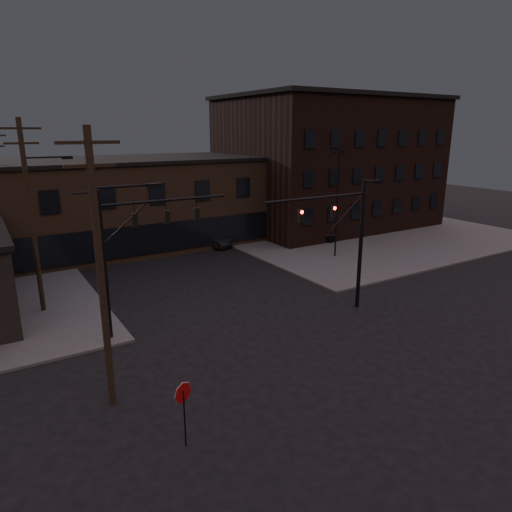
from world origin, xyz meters
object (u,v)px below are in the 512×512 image
(parked_car_lot_b, at_px, (319,227))
(parked_car_lot_a, at_px, (313,234))
(traffic_signal_near, at_px, (347,233))
(car_crossing, at_px, (211,239))
(traffic_signal_far, at_px, (128,246))
(stop_sign, at_px, (184,400))

(parked_car_lot_b, bearing_deg, parked_car_lot_a, 118.27)
(traffic_signal_near, bearing_deg, parked_car_lot_b, 54.69)
(traffic_signal_near, height_order, parked_car_lot_a, traffic_signal_near)
(traffic_signal_near, distance_m, car_crossing, 19.19)
(traffic_signal_near, relative_size, parked_car_lot_b, 1.70)
(parked_car_lot_a, xyz_separation_m, car_crossing, (-9.09, 4.17, -0.22))
(traffic_signal_far, bearing_deg, car_crossing, 51.26)
(traffic_signal_near, xyz_separation_m, parked_car_lot_b, (12.12, 17.11, -4.10))
(traffic_signal_far, xyz_separation_m, car_crossing, (12.22, 15.23, -4.29))
(stop_sign, distance_m, parked_car_lot_b, 34.74)
(parked_car_lot_a, height_order, car_crossing, parked_car_lot_a)
(parked_car_lot_a, xyz_separation_m, parked_car_lot_b, (2.89, 2.55, -0.11))
(parked_car_lot_a, relative_size, parked_car_lot_b, 0.99)
(traffic_signal_near, bearing_deg, parked_car_lot_a, 57.62)
(parked_car_lot_b, bearing_deg, car_crossing, 69.15)
(traffic_signal_far, height_order, stop_sign, traffic_signal_far)
(stop_sign, relative_size, car_crossing, 0.57)
(traffic_signal_near, bearing_deg, car_crossing, 89.56)
(traffic_signal_near, relative_size, parked_car_lot_a, 1.72)
(parked_car_lot_b, bearing_deg, traffic_signal_far, 106.19)
(car_crossing, bearing_deg, traffic_signal_near, -106.91)
(stop_sign, height_order, car_crossing, stop_sign)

